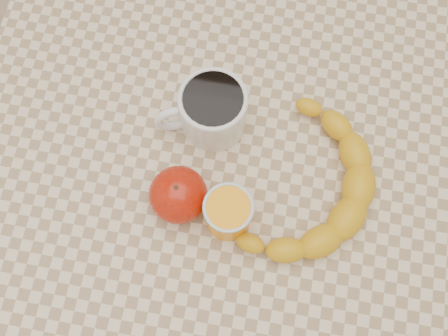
% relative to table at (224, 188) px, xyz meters
% --- Properties ---
extents(ground, '(3.00, 3.00, 0.00)m').
position_rel_table_xyz_m(ground, '(0.00, 0.00, -0.66)').
color(ground, tan).
rests_on(ground, ground).
extents(table, '(0.80, 0.80, 0.75)m').
position_rel_table_xyz_m(table, '(0.00, 0.00, 0.00)').
color(table, beige).
rests_on(table, ground).
extents(coffee_mug, '(0.15, 0.13, 0.08)m').
position_rel_table_xyz_m(coffee_mug, '(-0.03, 0.08, 0.13)').
color(coffee_mug, white).
rests_on(coffee_mug, table).
extents(orange_juice_glass, '(0.07, 0.07, 0.08)m').
position_rel_table_xyz_m(orange_juice_glass, '(0.02, -0.07, 0.13)').
color(orange_juice_glass, '#FF9608').
rests_on(orange_juice_glass, table).
extents(apple, '(0.10, 0.10, 0.08)m').
position_rel_table_xyz_m(apple, '(-0.05, -0.05, 0.12)').
color(apple, '#970E05').
rests_on(apple, table).
extents(banana, '(0.43, 0.45, 0.05)m').
position_rel_table_xyz_m(banana, '(0.12, -0.01, 0.11)').
color(banana, gold).
rests_on(banana, table).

